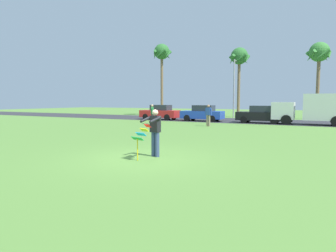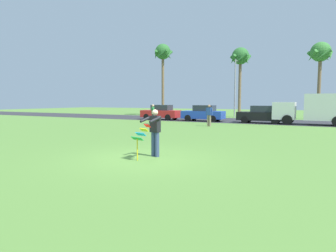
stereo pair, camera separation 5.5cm
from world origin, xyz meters
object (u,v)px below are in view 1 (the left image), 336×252
(palm_tree_left_near, at_px, (162,55))
(palm_tree_right_near, at_px, (239,59))
(person_walker_near, at_px, (208,115))
(palm_tree_centre_far, at_px, (319,55))
(parked_truck_white_box, at_px, (320,108))
(person_walker_far, at_px, (152,114))
(parked_car_blue, at_px, (202,113))
(parked_car_black, at_px, (261,115))
(streetlight_pole, at_px, (234,85))
(person_kite_flyer, at_px, (155,131))
(parked_car_red, at_px, (160,113))
(kite_held, at_px, (141,136))

(palm_tree_left_near, distance_m, palm_tree_right_near, 10.47)
(palm_tree_right_near, xyz_separation_m, person_walker_near, (1.25, -14.66, -6.31))
(palm_tree_centre_far, height_order, person_walker_near, palm_tree_centre_far)
(parked_truck_white_box, height_order, person_walker_far, parked_truck_white_box)
(parked_car_blue, bearing_deg, parked_car_black, -0.01)
(palm_tree_right_near, bearing_deg, streetlight_pole, -93.84)
(palm_tree_centre_far, bearing_deg, person_walker_near, -118.96)
(person_walker_near, xyz_separation_m, person_walker_far, (-5.00, -0.38, 0.00))
(person_kite_flyer, relative_size, person_walker_far, 1.00)
(person_walker_near, bearing_deg, person_walker_far, -175.66)
(parked_car_red, xyz_separation_m, palm_tree_centre_far, (15.02, 8.52, 6.19))
(palm_tree_centre_far, relative_size, person_walker_near, 4.84)
(kite_held, distance_m, palm_tree_centre_far, 28.58)
(parked_car_black, distance_m, person_walker_far, 9.92)
(parked_truck_white_box, height_order, streetlight_pole, streetlight_pole)
(parked_truck_white_box, xyz_separation_m, person_walker_near, (-7.94, -5.27, -0.48))
(kite_held, bearing_deg, parked_car_red, 117.46)
(palm_tree_right_near, distance_m, person_walker_near, 16.01)
(parked_car_black, relative_size, palm_tree_left_near, 0.43)
(parked_car_blue, xyz_separation_m, palm_tree_centre_far, (10.13, 8.52, 6.19))
(person_kite_flyer, bearing_deg, palm_tree_centre_far, 79.28)
(parked_car_black, bearing_deg, person_walker_near, -120.90)
(parked_car_red, bearing_deg, person_kite_flyer, -61.28)
(parked_car_black, distance_m, palm_tree_centre_far, 11.44)
(parked_car_red, height_order, palm_tree_right_near, palm_tree_right_near)
(person_kite_flyer, xyz_separation_m, palm_tree_centre_far, (5.05, 26.71, 6.01))
(parked_truck_white_box, relative_size, streetlight_pole, 0.96)
(palm_tree_left_near, bearing_deg, parked_car_black, -28.59)
(person_kite_flyer, height_order, palm_tree_centre_far, palm_tree_centre_far)
(parked_car_red, bearing_deg, palm_tree_right_near, 56.79)
(person_kite_flyer, bearing_deg, palm_tree_left_near, 118.36)
(parked_car_blue, relative_size, parked_car_black, 1.01)
(person_kite_flyer, relative_size, palm_tree_centre_far, 0.21)
(parked_truck_white_box, bearing_deg, person_walker_far, -156.43)
(parked_truck_white_box, height_order, person_walker_near, parked_truck_white_box)
(person_walker_near, height_order, person_walker_far, same)
(palm_tree_left_near, height_order, person_walker_far, palm_tree_left_near)
(parked_car_red, bearing_deg, parked_truck_white_box, -0.00)
(parked_truck_white_box, xyz_separation_m, palm_tree_left_near, (-19.51, 8.03, 6.87))
(kite_held, relative_size, parked_car_black, 0.29)
(parked_car_blue, height_order, palm_tree_right_near, palm_tree_right_near)
(parked_car_red, height_order, streetlight_pole, streetlight_pole)
(kite_held, bearing_deg, parked_truck_white_box, 73.77)
(person_walker_near, bearing_deg, person_kite_flyer, -78.72)
(palm_tree_right_near, height_order, person_walker_far, palm_tree_right_near)
(parked_car_black, relative_size, palm_tree_centre_far, 0.50)
(streetlight_pole, bearing_deg, kite_held, -81.88)
(person_kite_flyer, distance_m, parked_truck_white_box, 18.97)
(person_kite_flyer, distance_m, person_walker_far, 14.65)
(person_kite_flyer, distance_m, kite_held, 0.74)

